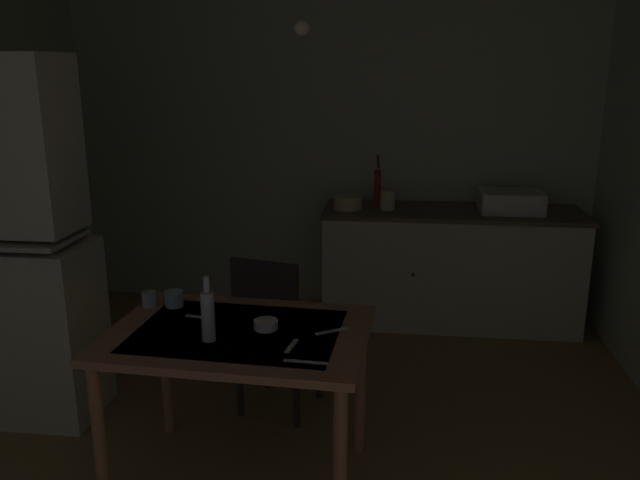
{
  "coord_description": "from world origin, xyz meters",
  "views": [
    {
      "loc": [
        0.53,
        -3.21,
        1.89
      ],
      "look_at": [
        0.13,
        0.11,
        0.98
      ],
      "focal_mm": 36.2,
      "sensor_mm": 36.0,
      "label": 1
    }
  ],
  "objects_px": {
    "hutch_cabinet": "(2,255)",
    "serving_bowl_wide": "(266,325)",
    "sink_basin": "(511,201)",
    "chair_far_side": "(275,331)",
    "dining_table": "(239,351)",
    "teacup_mint": "(174,299)",
    "glass_bottle": "(208,315)",
    "hand_pump": "(377,185)",
    "mixing_bowl_counter": "(348,202)"
  },
  "relations": [
    {
      "from": "hutch_cabinet",
      "to": "mixing_bowl_counter",
      "type": "distance_m",
      "value": 2.34
    },
    {
      "from": "serving_bowl_wide",
      "to": "glass_bottle",
      "type": "distance_m",
      "value": 0.28
    },
    {
      "from": "hutch_cabinet",
      "to": "hand_pump",
      "type": "relative_size",
      "value": 5.01
    },
    {
      "from": "sink_basin",
      "to": "dining_table",
      "type": "distance_m",
      "value": 2.61
    },
    {
      "from": "mixing_bowl_counter",
      "to": "glass_bottle",
      "type": "xyz_separation_m",
      "value": [
        -0.42,
        -2.18,
        -0.04
      ]
    },
    {
      "from": "chair_far_side",
      "to": "mixing_bowl_counter",
      "type": "bearing_deg",
      "value": 78.76
    },
    {
      "from": "chair_far_side",
      "to": "teacup_mint",
      "type": "xyz_separation_m",
      "value": [
        -0.42,
        -0.38,
        0.31
      ]
    },
    {
      "from": "hand_pump",
      "to": "serving_bowl_wide",
      "type": "distance_m",
      "value": 2.19
    },
    {
      "from": "dining_table",
      "to": "chair_far_side",
      "type": "xyz_separation_m",
      "value": [
        0.04,
        0.64,
        -0.18
      ]
    },
    {
      "from": "sink_basin",
      "to": "mixing_bowl_counter",
      "type": "relative_size",
      "value": 2.1
    },
    {
      "from": "sink_basin",
      "to": "serving_bowl_wide",
      "type": "xyz_separation_m",
      "value": [
        -1.38,
        -2.09,
        -0.16
      ]
    },
    {
      "from": "dining_table",
      "to": "chair_far_side",
      "type": "bearing_deg",
      "value": 86.54
    },
    {
      "from": "hutch_cabinet",
      "to": "glass_bottle",
      "type": "relative_size",
      "value": 6.86
    },
    {
      "from": "serving_bowl_wide",
      "to": "teacup_mint",
      "type": "relative_size",
      "value": 1.22
    },
    {
      "from": "sink_basin",
      "to": "glass_bottle",
      "type": "distance_m",
      "value": 2.74
    },
    {
      "from": "teacup_mint",
      "to": "glass_bottle",
      "type": "bearing_deg",
      "value": -52.85
    },
    {
      "from": "chair_far_side",
      "to": "teacup_mint",
      "type": "relative_size",
      "value": 10.36
    },
    {
      "from": "teacup_mint",
      "to": "glass_bottle",
      "type": "distance_m",
      "value": 0.47
    },
    {
      "from": "teacup_mint",
      "to": "dining_table",
      "type": "bearing_deg",
      "value": -34.02
    },
    {
      "from": "hutch_cabinet",
      "to": "hand_pump",
      "type": "bearing_deg",
      "value": 40.9
    },
    {
      "from": "dining_table",
      "to": "serving_bowl_wide",
      "type": "xyz_separation_m",
      "value": [
        0.12,
        0.03,
        0.12
      ]
    },
    {
      "from": "chair_far_side",
      "to": "hand_pump",
      "type": "bearing_deg",
      "value": 72.05
    },
    {
      "from": "dining_table",
      "to": "glass_bottle",
      "type": "distance_m",
      "value": 0.26
    },
    {
      "from": "hand_pump",
      "to": "serving_bowl_wide",
      "type": "xyz_separation_m",
      "value": [
        -0.41,
        -2.13,
        -0.25
      ]
    },
    {
      "from": "sink_basin",
      "to": "chair_far_side",
      "type": "height_order",
      "value": "sink_basin"
    },
    {
      "from": "sink_basin",
      "to": "serving_bowl_wide",
      "type": "height_order",
      "value": "sink_basin"
    },
    {
      "from": "sink_basin",
      "to": "mixing_bowl_counter",
      "type": "bearing_deg",
      "value": -177.56
    },
    {
      "from": "hand_pump",
      "to": "mixing_bowl_counter",
      "type": "height_order",
      "value": "hand_pump"
    },
    {
      "from": "serving_bowl_wide",
      "to": "dining_table",
      "type": "bearing_deg",
      "value": -164.44
    },
    {
      "from": "dining_table",
      "to": "teacup_mint",
      "type": "height_order",
      "value": "teacup_mint"
    },
    {
      "from": "chair_far_side",
      "to": "serving_bowl_wide",
      "type": "xyz_separation_m",
      "value": [
        0.08,
        -0.6,
        0.29
      ]
    },
    {
      "from": "mixing_bowl_counter",
      "to": "serving_bowl_wide",
      "type": "relative_size",
      "value": 1.94
    },
    {
      "from": "hutch_cabinet",
      "to": "serving_bowl_wide",
      "type": "relative_size",
      "value": 18.08
    },
    {
      "from": "sink_basin",
      "to": "chair_far_side",
      "type": "distance_m",
      "value": 2.13
    },
    {
      "from": "hutch_cabinet",
      "to": "sink_basin",
      "type": "height_order",
      "value": "hutch_cabinet"
    },
    {
      "from": "hand_pump",
      "to": "teacup_mint",
      "type": "relative_size",
      "value": 4.39
    },
    {
      "from": "hutch_cabinet",
      "to": "serving_bowl_wide",
      "type": "height_order",
      "value": "hutch_cabinet"
    },
    {
      "from": "hand_pump",
      "to": "dining_table",
      "type": "bearing_deg",
      "value": -103.83
    },
    {
      "from": "serving_bowl_wide",
      "to": "chair_far_side",
      "type": "bearing_deg",
      "value": 97.57
    },
    {
      "from": "chair_far_side",
      "to": "serving_bowl_wide",
      "type": "relative_size",
      "value": 8.53
    },
    {
      "from": "hutch_cabinet",
      "to": "teacup_mint",
      "type": "height_order",
      "value": "hutch_cabinet"
    },
    {
      "from": "hand_pump",
      "to": "dining_table",
      "type": "height_order",
      "value": "hand_pump"
    },
    {
      "from": "hand_pump",
      "to": "dining_table",
      "type": "distance_m",
      "value": 2.26
    },
    {
      "from": "hutch_cabinet",
      "to": "mixing_bowl_counter",
      "type": "bearing_deg",
      "value": 42.51
    },
    {
      "from": "sink_basin",
      "to": "mixing_bowl_counter",
      "type": "xyz_separation_m",
      "value": [
        -1.17,
        -0.05,
        -0.03
      ]
    },
    {
      "from": "hand_pump",
      "to": "dining_table",
      "type": "relative_size",
      "value": 0.33
    },
    {
      "from": "sink_basin",
      "to": "glass_bottle",
      "type": "xyz_separation_m",
      "value": [
        -1.59,
        -2.23,
        -0.07
      ]
    },
    {
      "from": "dining_table",
      "to": "teacup_mint",
      "type": "bearing_deg",
      "value": 145.98
    },
    {
      "from": "hutch_cabinet",
      "to": "mixing_bowl_counter",
      "type": "xyz_separation_m",
      "value": [
        1.72,
        1.58,
        0.0
      ]
    },
    {
      "from": "dining_table",
      "to": "serving_bowl_wide",
      "type": "relative_size",
      "value": 10.95
    }
  ]
}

